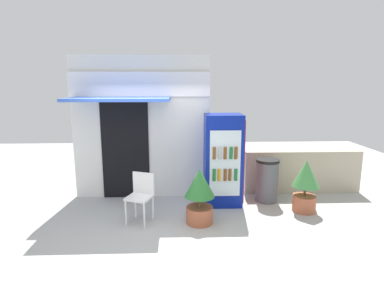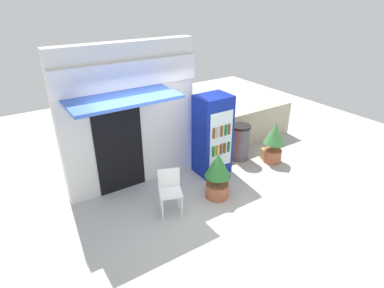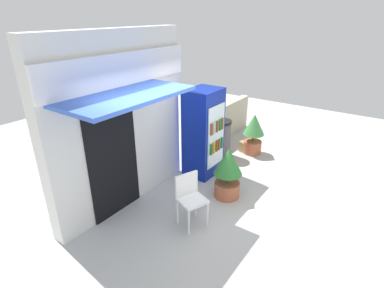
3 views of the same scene
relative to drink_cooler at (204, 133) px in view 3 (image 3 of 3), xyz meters
The scene contains 9 objects.
ground 2.04m from the drink_cooler, 144.44° to the right, with size 16.00×16.00×0.00m, color #B2B2AD.
storefront_building 1.96m from the drink_cooler, 161.99° to the left, with size 2.96×1.28×3.10m.
drink_cooler is the anchor object (origin of this frame).
plastic_chair 1.84m from the drink_cooler, 153.98° to the right, with size 0.54×0.53×0.90m.
potted_plant_near_shop 1.13m from the drink_cooler, 121.03° to the right, with size 0.55×0.55×1.02m.
potted_plant_curbside 1.68m from the drink_cooler, 16.67° to the right, with size 0.52×0.52×1.04m.
trash_bin 1.09m from the drink_cooler, ahead, with size 0.49×0.49×0.93m.
stone_boundary_wall 2.09m from the drink_cooler, 17.99° to the left, with size 2.69×0.21×0.98m, color #B7AD93.
cardboard_box 1.84m from the drink_cooler, 12.28° to the right, with size 0.42×0.31×0.28m, color tan.
Camera 3 is at (-3.56, -2.20, 3.32)m, focal length 28.20 mm.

